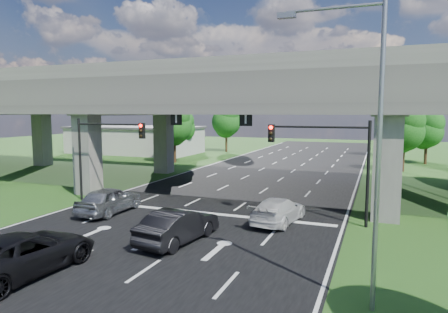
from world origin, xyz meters
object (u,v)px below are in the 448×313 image
Objects in this scene: streetlight_near at (366,131)px; car_white at (278,210)px; signal_left at (103,144)px; car_silver at (109,200)px; car_trailing at (25,253)px; streetlight_beyond at (377,117)px; signal_right at (328,152)px; streetlight_far at (376,118)px; car_dark at (178,226)px.

car_white is at bearing 118.63° from streetlight_near.
signal_left reaches higher than car_silver.
signal_left reaches higher than car_trailing.
streetlight_beyond is 42.00m from car_silver.
signal_right is 1.20× the size of car_silver.
signal_right is 10.33m from streetlight_near.
signal_right is 4.43m from car_white.
car_white is at bearing -121.77° from car_trailing.
streetlight_far reaches higher than car_dark.
car_silver is (2.42, -2.67, -3.30)m from signal_left.
signal_left is (-15.65, 0.00, 0.00)m from signal_right.
streetlight_far is at bearing -108.21° from car_trailing.
signal_right is 1.00× the size of car_trailing.
car_dark is at bearing -101.61° from streetlight_beyond.
signal_left is at bearing 180.00° from signal_right.
car_silver is at bearing -124.29° from streetlight_far.
car_white is 0.84× the size of car_trailing.
streetlight_near is 2.00× the size of car_white.
streetlight_far is 2.00× the size of car_silver.
signal_right reaches higher than car_silver.
streetlight_beyond is at bearing 63.57° from signal_left.
signal_right is at bearing 0.00° from signal_left.
car_white is (-4.91, -37.00, -5.09)m from streetlight_beyond.
streetlight_far is (2.27, 20.06, 1.66)m from signal_right.
streetlight_beyond reaches higher than car_dark.
streetlight_near is 46.00m from streetlight_beyond.
streetlight_beyond is 49.79m from car_trailing.
car_silver is (-15.50, 7.28, -4.96)m from streetlight_near.
car_dark is 0.84× the size of car_trailing.
streetlight_beyond is (0.00, 46.00, 0.00)m from streetlight_near.
streetlight_far is 16.00m from streetlight_beyond.
car_silver is 10.72m from car_white.
streetlight_far is 27.95m from car_silver.
car_trailing is (-3.89, -5.65, -0.00)m from car_dark.
signal_left is 1.20× the size of car_silver.
streetlight_near is at bearing -90.00° from streetlight_far.
car_dark is (-8.69, 3.73, -4.99)m from streetlight_near.
signal_left is at bearing 150.98° from streetlight_near.
streetlight_beyond is at bearing -93.61° from car_dark.
car_white is 13.34m from car_trailing.
streetlight_near is 1.00× the size of streetlight_far.
streetlight_beyond is (0.00, 16.00, 0.00)m from streetlight_far.
streetlight_near reaches higher than car_white.
streetlight_beyond is 1.67× the size of car_trailing.
streetlight_near is 1.98× the size of car_dark.
car_white is (10.58, 1.72, -0.13)m from car_silver.
streetlight_near reaches higher than car_dark.
streetlight_near is at bearing 154.50° from car_silver.
streetlight_near is 11.45m from car_white.
car_trailing reaches higher than car_white.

